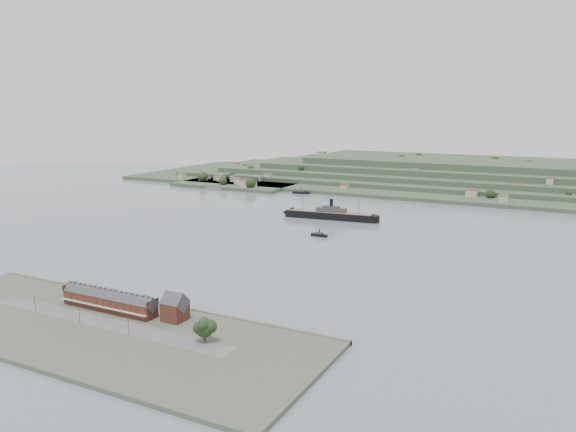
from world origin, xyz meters
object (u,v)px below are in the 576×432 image
at_px(steamship, 327,214).
at_px(fig_tree, 205,327).
at_px(gabled_building, 175,308).
at_px(tugboat, 319,235).
at_px(terrace_row, 109,300).

xyz_separation_m(steamship, fig_tree, (64.23, -278.83, 4.55)).
bearing_deg(fig_tree, gabled_building, 152.29).
bearing_deg(fig_tree, steamship, 102.97).
distance_m(gabled_building, steamship, 267.10).
relative_size(gabled_building, tugboat, 1.03).
bearing_deg(terrace_row, fig_tree, -9.04).
height_order(terrace_row, fig_tree, terrace_row).
relative_size(steamship, fig_tree, 8.50).
distance_m(steamship, fig_tree, 286.17).
relative_size(terrace_row, gabled_building, 3.95).
xyz_separation_m(tugboat, fig_tree, (41.50, -211.18, 7.19)).
bearing_deg(steamship, tugboat, -71.43).
relative_size(tugboat, fig_tree, 1.25).
bearing_deg(steamship, fig_tree, -77.03).
bearing_deg(steamship, gabled_building, -82.05).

